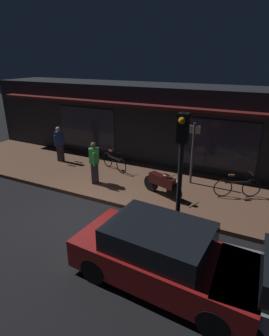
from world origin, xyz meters
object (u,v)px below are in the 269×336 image
sign_post (193,150)px  parked_car_near (163,255)px  bicycle_parked (114,162)px  person_photographer (60,143)px  traffic_light_pole (181,160)px  person_bystander (94,162)px  bicycle_extra (237,187)px  motorcycle (163,183)px

sign_post → parked_car_near: 5.41m
bicycle_parked → person_photographer: size_ratio=0.93×
sign_post → traffic_light_pole: bearing=-79.3°
bicycle_parked → person_bystander: bearing=-88.3°
bicycle_extra → person_photographer: 8.05m
bicycle_extra → traffic_light_pole: 4.10m
person_photographer → sign_post: sign_post is taller
sign_post → parked_car_near: size_ratio=0.57×
person_photographer → person_bystander: 3.20m
motorcycle → parked_car_near: parked_car_near is taller
bicycle_parked → parked_car_near: parked_car_near is taller
traffic_light_pole → parked_car_near: 2.27m
person_photographer → person_bystander: size_ratio=1.00×
bicycle_extra → person_photographer: size_ratio=0.90×
bicycle_parked → traffic_light_pole: traffic_light_pole is taller
person_photographer → motorcycle: bearing=-12.0°
bicycle_extra → person_bystander: 5.32m
bicycle_parked → bicycle_extra: (5.19, -0.28, 0.00)m
bicycle_extra → parked_car_near: bearing=-100.8°
bicycle_extra → parked_car_near: 4.93m
person_photographer → parked_car_near: size_ratio=0.40×
bicycle_parked → sign_post: bearing=2.6°
bicycle_parked → sign_post: (3.39, 0.15, 1.00)m
bicycle_parked → person_bystander: (0.05, -1.55, 0.52)m
person_bystander → motorcycle: bearing=3.3°
bicycle_parked → motorcycle: bearing=-26.2°
traffic_light_pole → parked_car_near: size_ratio=0.86×
person_bystander → bicycle_extra: bearing=13.9°
person_photographer → parked_car_near: 8.67m
motorcycle → person_bystander: bearing=-176.7°
bicycle_extra → sign_post: size_ratio=0.63×
bicycle_extra → person_bystander: bearing=-166.1°
parked_car_near → motorcycle: bearing=111.1°
motorcycle → traffic_light_pole: bearing=-60.8°
bicycle_parked → person_bystander: size_ratio=0.93×
motorcycle → parked_car_near: 4.00m
traffic_light_pole → person_photographer: bearing=153.1°
motorcycle → sign_post: size_ratio=0.68×
person_bystander → person_photographer: bearing=154.6°
bicycle_parked → bicycle_extra: 5.20m
traffic_light_pole → bicycle_parked: bearing=138.0°
bicycle_parked → bicycle_extra: same height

